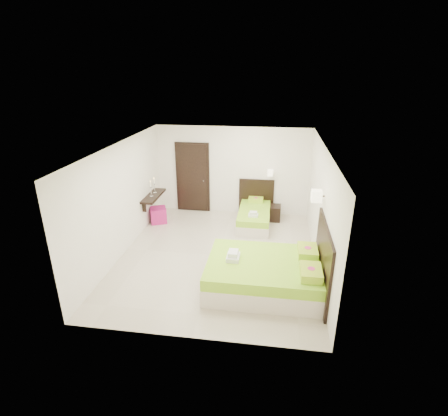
# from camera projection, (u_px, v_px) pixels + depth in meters

# --- Properties ---
(floor) EXTENTS (5.50, 5.50, 0.00)m
(floor) POSITION_uv_depth(u_px,v_px,m) (218.00, 255.00, 8.27)
(floor) COLOR beige
(floor) RESTS_ON ground
(bed_single) EXTENTS (1.04, 1.73, 1.42)m
(bed_single) POSITION_uv_depth(u_px,v_px,m) (254.00, 215.00, 9.88)
(bed_single) COLOR beige
(bed_single) RESTS_ON ground
(bed_double) EXTENTS (2.27, 1.93, 1.87)m
(bed_double) POSITION_uv_depth(u_px,v_px,m) (268.00, 273.00, 6.95)
(bed_double) COLOR beige
(bed_double) RESTS_ON ground
(nightstand) EXTENTS (0.50, 0.45, 0.44)m
(nightstand) POSITION_uv_depth(u_px,v_px,m) (272.00, 213.00, 10.14)
(nightstand) COLOR black
(nightstand) RESTS_ON ground
(ottoman) EXTENTS (0.57, 0.57, 0.43)m
(ottoman) POSITION_uv_depth(u_px,v_px,m) (158.00, 215.00, 9.99)
(ottoman) COLOR #A81664
(ottoman) RESTS_ON ground
(door) EXTENTS (1.02, 0.15, 2.14)m
(door) POSITION_uv_depth(u_px,v_px,m) (193.00, 178.00, 10.52)
(door) COLOR black
(door) RESTS_ON ground
(console_shelf) EXTENTS (0.35, 1.20, 0.78)m
(console_shelf) POSITION_uv_depth(u_px,v_px,m) (153.00, 196.00, 9.71)
(console_shelf) COLOR black
(console_shelf) RESTS_ON ground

